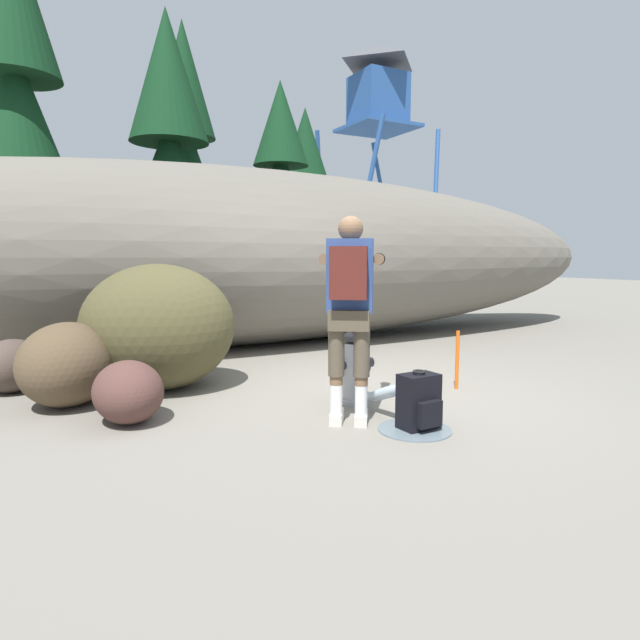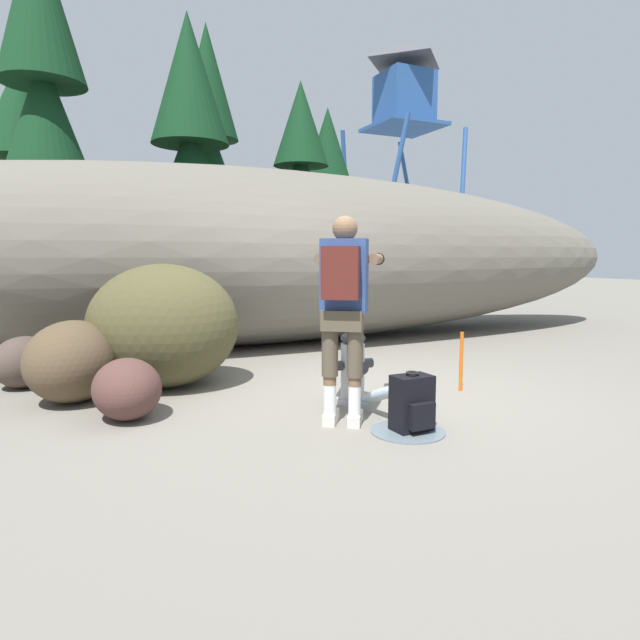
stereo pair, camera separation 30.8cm
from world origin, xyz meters
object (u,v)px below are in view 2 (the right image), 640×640
boulder_large (164,326)px  survey_stake (461,362)px  boulder_outlier (24,362)px  utility_worker (344,294)px  watchtower (404,105)px  boulder_mid (73,361)px  boulder_small (127,389)px  spare_backpack (412,404)px  fire_hydrant (353,369)px

boulder_large → survey_stake: boulder_large is taller
boulder_large → boulder_outlier: bearing=157.1°
boulder_outlier → survey_stake: bearing=-26.4°
utility_worker → watchtower: watchtower is taller
boulder_mid → boulder_small: bearing=-62.6°
spare_backpack → boulder_mid: bearing=-133.4°
watchtower → survey_stake: watchtower is taller
survey_stake → boulder_mid: bearing=161.4°
boulder_large → spare_backpack: bearing=-56.2°
utility_worker → boulder_mid: (-2.00, 1.61, -0.67)m
boulder_large → watchtower: 16.39m
fire_hydrant → spare_backpack: (0.04, -0.90, -0.11)m
spare_backpack → watchtower: 17.37m
boulder_large → boulder_outlier: size_ratio=2.37×
fire_hydrant → survey_stake: size_ratio=1.18×
boulder_large → watchtower: watchtower is taller
utility_worker → survey_stake: (1.54, 0.42, -0.75)m
boulder_large → boulder_small: boulder_large is taller
spare_backpack → boulder_small: bearing=-125.3°
fire_hydrant → survey_stake: 1.20m
boulder_outlier → watchtower: 17.03m
utility_worker → spare_backpack: utility_worker is taller
utility_worker → boulder_small: utility_worker is taller
spare_backpack → boulder_large: boulder_large is taller
utility_worker → survey_stake: size_ratio=2.77×
spare_backpack → utility_worker: bearing=-140.8°
spare_backpack → boulder_large: bearing=-149.1°
spare_backpack → boulder_large: 2.76m
fire_hydrant → watchtower: 16.65m
survey_stake → boulder_outlier: bearing=153.6°
utility_worker → boulder_mid: bearing=86.1°
spare_backpack → survey_stake: size_ratio=0.78×
boulder_large → boulder_small: (-0.46, -1.01, -0.38)m
boulder_small → boulder_outlier: size_ratio=1.07×
utility_worker → boulder_outlier: 3.53m
boulder_small → survey_stake: 3.16m
boulder_large → boulder_small: size_ratio=2.21×
watchtower → utility_worker: bearing=-124.7°
boulder_small → boulder_outlier: boulder_outlier is taller
fire_hydrant → boulder_large: (-1.48, 1.37, 0.31)m
boulder_small → watchtower: watchtower is taller
boulder_small → spare_backpack: bearing=-32.4°
fire_hydrant → boulder_outlier: fire_hydrant is taller
boulder_outlier → watchtower: size_ratio=0.07×
fire_hydrant → boulder_outlier: bearing=145.5°
boulder_small → watchtower: bearing=49.0°
boulder_mid → boulder_outlier: boulder_mid is taller
boulder_mid → survey_stake: (3.53, -1.19, -0.08)m
spare_backpack → watchtower: bearing=144.4°
fire_hydrant → survey_stake: fire_hydrant is taller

